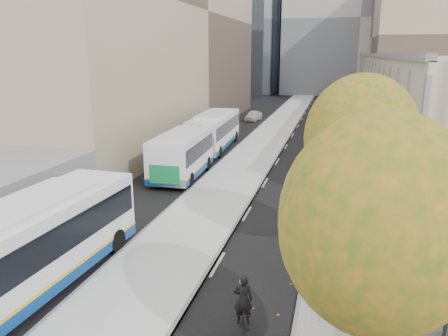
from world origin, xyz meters
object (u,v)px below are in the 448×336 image
(bus_far, at_px, (203,139))
(cyclist, at_px, (243,313))
(bus_shelter, at_px, (422,244))
(distant_car, at_px, (253,116))

(bus_far, height_order, cyclist, bus_far)
(bus_shelter, distance_m, distant_car, 42.28)
(bus_shelter, xyz_separation_m, distant_car, (-13.27, 40.12, -1.54))
(cyclist, distance_m, distant_car, 44.05)
(cyclist, xyz_separation_m, distant_car, (-7.89, 43.34, -0.10))
(cyclist, bearing_deg, distant_car, 86.72)
(bus_shelter, relative_size, bus_far, 0.24)
(bus_far, xyz_separation_m, cyclist, (7.95, -21.67, -0.91))
(bus_shelter, distance_m, bus_far, 22.77)
(bus_far, xyz_separation_m, distant_car, (0.06, 21.66, -1.02))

